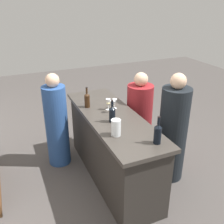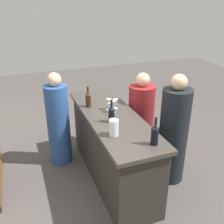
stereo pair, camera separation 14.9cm
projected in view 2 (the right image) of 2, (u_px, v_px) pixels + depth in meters
name	position (u px, v px, depth m)	size (l,w,h in m)	color
ground_plane	(112.00, 175.00, 3.79)	(12.00, 12.00, 0.00)	#4C4744
bar_counter	(112.00, 147.00, 3.59)	(2.06, 0.67, 0.97)	#2A2723
wine_bottle_leftmost_near_black	(155.00, 134.00, 2.69)	(0.08, 0.08, 0.32)	black
wine_bottle_second_left_near_black	(111.00, 114.00, 3.18)	(0.08, 0.08, 0.29)	black
wine_bottle_center_amber_brown	(88.00, 99.00, 3.61)	(0.08, 0.08, 0.29)	#331E0F
wine_glass_near_left	(116.00, 102.00, 3.55)	(0.07, 0.07, 0.14)	white
wine_glass_near_center	(113.00, 104.00, 3.43)	(0.07, 0.07, 0.17)	white
wine_glass_near_right	(109.00, 103.00, 3.52)	(0.07, 0.07, 0.16)	white
water_pitcher	(114.00, 128.00, 2.88)	(0.11, 0.11, 0.19)	silver
person_left_guest	(141.00, 122.00, 3.97)	(0.42, 0.42, 1.41)	maroon
person_center_guest	(173.00, 134.00, 3.48)	(0.46, 0.46, 1.54)	black
person_right_guest	(58.00, 123.00, 3.88)	(0.41, 0.41, 1.44)	#284C8C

